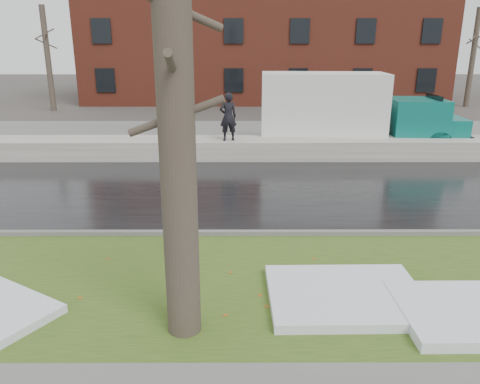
{
  "coord_description": "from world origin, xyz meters",
  "views": [
    {
      "loc": [
        0.15,
        -8.88,
        4.22
      ],
      "look_at": [
        0.17,
        1.22,
        1.0
      ],
      "focal_mm": 35.0,
      "sensor_mm": 36.0,
      "label": 1
    }
  ],
  "objects_px": {
    "fire_hydrant": "(182,235)",
    "box_truck": "(347,110)",
    "tree": "(176,121)",
    "worker": "(228,117)"
  },
  "relations": [
    {
      "from": "fire_hydrant",
      "to": "tree",
      "type": "distance_m",
      "value": 3.84
    },
    {
      "from": "box_truck",
      "to": "worker",
      "type": "bearing_deg",
      "value": -158.3
    },
    {
      "from": "fire_hydrant",
      "to": "tree",
      "type": "height_order",
      "value": "tree"
    },
    {
      "from": "tree",
      "to": "box_truck",
      "type": "height_order",
      "value": "tree"
    },
    {
      "from": "fire_hydrant",
      "to": "tree",
      "type": "xyz_separation_m",
      "value": [
        0.33,
        -2.65,
        2.76
      ]
    },
    {
      "from": "box_truck",
      "to": "fire_hydrant",
      "type": "bearing_deg",
      "value": -115.86
    },
    {
      "from": "fire_hydrant",
      "to": "box_truck",
      "type": "distance_m",
      "value": 11.52
    },
    {
      "from": "tree",
      "to": "worker",
      "type": "distance_m",
      "value": 11.19
    },
    {
      "from": "tree",
      "to": "box_truck",
      "type": "relative_size",
      "value": 0.67
    },
    {
      "from": "fire_hydrant",
      "to": "worker",
      "type": "relative_size",
      "value": 0.45
    }
  ]
}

